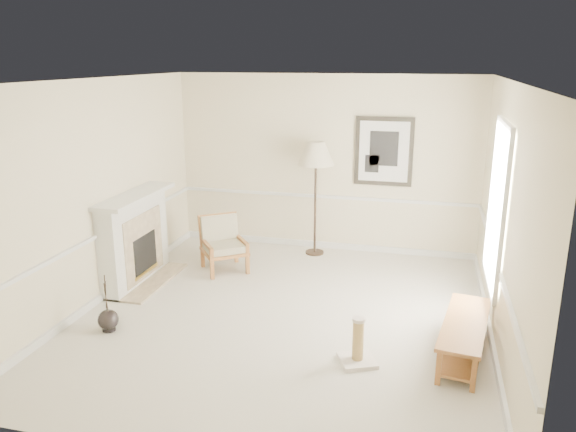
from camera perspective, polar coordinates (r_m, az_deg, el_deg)
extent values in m
plane|color=silver|center=(7.19, -0.50, -10.12)|extent=(5.50, 5.50, 0.00)
cube|color=beige|center=(9.31, 3.80, 5.31)|extent=(5.00, 0.04, 2.90)
cube|color=beige|center=(4.23, -10.17, -8.15)|extent=(5.00, 0.04, 2.90)
cube|color=beige|center=(7.69, -18.86, 2.23)|extent=(0.04, 5.50, 2.90)
cube|color=beige|center=(6.53, 21.19, -0.33)|extent=(0.04, 5.50, 2.90)
cube|color=white|center=(6.47, -0.57, 13.64)|extent=(5.00, 5.50, 0.04)
cube|color=white|center=(9.64, 3.63, -2.92)|extent=(4.95, 0.04, 0.10)
cube|color=white|center=(9.40, 3.72, 1.99)|extent=(4.95, 0.04, 0.05)
cube|color=white|center=(6.90, 20.55, 0.99)|extent=(0.03, 1.20, 1.80)
cube|color=white|center=(6.90, 20.46, 0.99)|extent=(0.05, 1.34, 1.94)
cube|color=black|center=(9.11, 9.72, 6.48)|extent=(0.92, 0.04, 1.10)
cube|color=white|center=(9.09, 9.70, 6.46)|extent=(0.78, 0.01, 0.96)
cube|color=black|center=(9.08, 9.72, 6.76)|extent=(0.45, 0.01, 0.55)
cube|color=white|center=(8.33, -15.34, -2.37)|extent=(0.28, 1.50, 1.25)
cube|color=white|center=(8.13, -15.37, 1.99)|extent=(0.46, 1.64, 0.06)
cube|color=#C6B28E|center=(8.28, -14.43, -2.95)|extent=(0.02, 1.05, 0.95)
cube|color=black|center=(8.32, -14.31, -3.81)|extent=(0.02, 0.62, 0.58)
cube|color=#B5993C|center=(8.41, -14.15, -5.48)|extent=(0.01, 0.66, 0.05)
cube|color=#C6B28E|center=(8.46, -14.09, -6.39)|extent=(0.60, 1.50, 0.03)
sphere|color=black|center=(7.11, -17.80, -10.00)|extent=(0.25, 0.25, 0.25)
cylinder|color=black|center=(7.16, -17.73, -10.76)|extent=(0.16, 0.16, 0.07)
cylinder|color=black|center=(6.98, -18.02, -7.63)|extent=(0.08, 0.08, 0.39)
cylinder|color=black|center=(6.99, -18.00, -7.86)|extent=(0.09, 0.10, 0.32)
cylinder|color=black|center=(6.97, -18.05, -7.40)|extent=(0.04, 0.05, 0.46)
cube|color=olive|center=(8.32, -7.71, -5.30)|extent=(0.07, 0.07, 0.34)
cube|color=olive|center=(8.82, -8.67, -4.10)|extent=(0.07, 0.07, 0.34)
cube|color=olive|center=(8.47, -4.13, -4.81)|extent=(0.07, 0.07, 0.34)
cube|color=olive|center=(8.95, -5.28, -3.66)|extent=(0.07, 0.07, 0.34)
cube|color=olive|center=(8.59, -6.48, -3.57)|extent=(0.87, 0.87, 0.04)
cube|color=olive|center=(8.76, -7.07, -1.31)|extent=(0.58, 0.49, 0.48)
cube|color=olive|center=(8.47, -8.29, -2.84)|extent=(0.42, 0.52, 0.04)
cube|color=olive|center=(8.61, -4.77, -2.40)|extent=(0.42, 0.52, 0.04)
cube|color=beige|center=(8.56, -6.50, -3.06)|extent=(0.79, 0.79, 0.11)
cube|color=beige|center=(8.70, -6.98, -1.29)|extent=(0.56, 0.48, 0.43)
cylinder|color=black|center=(9.36, 2.72, -3.71)|extent=(0.30, 0.30, 0.03)
cylinder|color=black|center=(9.11, 2.79, 1.34)|extent=(0.04, 0.04, 1.68)
cone|color=#FBF2C9|center=(8.94, 2.86, 6.39)|extent=(0.64, 0.64, 0.37)
cube|color=olive|center=(6.43, 17.56, -10.33)|extent=(0.65, 1.51, 0.04)
cube|color=olive|center=(6.56, 17.34, -12.62)|extent=(0.57, 1.39, 0.03)
cube|color=olive|center=(5.95, 15.06, -14.64)|extent=(0.06, 0.06, 0.37)
cube|color=olive|center=(5.93, 18.35, -15.05)|extent=(0.06, 0.06, 0.37)
cube|color=olive|center=(7.13, 16.63, -9.42)|extent=(0.06, 0.06, 0.37)
cube|color=olive|center=(7.11, 19.33, -9.74)|extent=(0.06, 0.06, 0.37)
cube|color=silver|center=(6.24, 7.05, -14.36)|extent=(0.48, 0.48, 0.05)
cylinder|color=tan|center=(6.12, 7.13, -12.40)|extent=(0.12, 0.12, 0.44)
cylinder|color=silver|center=(6.01, 7.21, -10.41)|extent=(0.14, 0.14, 0.04)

